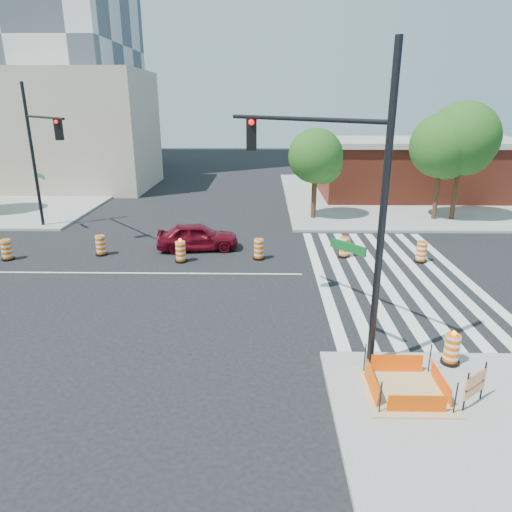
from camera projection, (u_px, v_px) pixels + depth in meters
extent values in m
plane|color=black|center=(148.00, 273.00, 20.69)|extent=(120.00, 120.00, 0.00)
cube|color=gray|center=(419.00, 196.00, 37.41)|extent=(22.00, 22.00, 0.15)
cube|color=silver|center=(320.00, 274.00, 20.55)|extent=(0.45, 13.50, 0.01)
cube|color=silver|center=(340.00, 274.00, 20.54)|extent=(0.45, 13.50, 0.01)
cube|color=silver|center=(360.00, 274.00, 20.52)|extent=(0.45, 13.50, 0.01)
cube|color=silver|center=(380.00, 275.00, 20.51)|extent=(0.45, 13.50, 0.01)
cube|color=silver|center=(400.00, 275.00, 20.49)|extent=(0.45, 13.50, 0.01)
cube|color=silver|center=(420.00, 275.00, 20.47)|extent=(0.45, 13.50, 0.01)
cube|color=silver|center=(440.00, 275.00, 20.46)|extent=(0.45, 13.50, 0.01)
cube|color=silver|center=(460.00, 275.00, 20.44)|extent=(0.45, 13.50, 0.01)
cube|color=silver|center=(148.00, 273.00, 20.69)|extent=(14.00, 0.12, 0.01)
cube|color=tan|center=(405.00, 391.00, 11.95)|extent=(2.20, 2.20, 0.05)
cube|color=#FE5205|center=(417.00, 404.00, 11.02)|extent=(1.44, 0.02, 0.55)
cube|color=#FE5205|center=(397.00, 364.00, 12.72)|extent=(1.44, 0.02, 0.55)
cube|color=#FE5205|center=(372.00, 382.00, 11.89)|extent=(0.02, 1.44, 0.55)
cube|color=#FE5205|center=(441.00, 383.00, 11.86)|extent=(0.02, 1.44, 0.55)
cylinder|color=black|center=(380.00, 398.00, 10.98)|extent=(0.04, 0.04, 0.90)
cylinder|color=black|center=(456.00, 399.00, 10.95)|extent=(0.04, 0.04, 0.90)
cylinder|color=black|center=(365.00, 358.00, 12.68)|extent=(0.04, 0.04, 0.90)
cylinder|color=black|center=(430.00, 359.00, 12.65)|extent=(0.04, 0.04, 0.90)
cube|color=maroon|center=(422.00, 171.00, 36.76)|extent=(16.00, 8.00, 4.20)
cube|color=gray|center=(425.00, 142.00, 36.03)|extent=(16.50, 8.50, 0.40)
cube|color=tan|center=(69.00, 131.00, 40.14)|extent=(14.00, 10.00, 10.00)
imported|color=#5D0814|center=(198.00, 236.00, 23.81)|extent=(4.38, 2.22, 1.43)
cylinder|color=black|center=(383.00, 217.00, 11.94)|extent=(0.20, 0.20, 8.70)
cylinder|color=black|center=(299.00, 119.00, 13.58)|extent=(4.28, 5.09, 0.13)
cube|color=black|center=(251.00, 134.00, 15.44)|extent=(0.35, 0.30, 1.09)
sphere|color=#FF0C0C|center=(251.00, 122.00, 15.15)|extent=(0.20, 0.20, 0.20)
cube|color=#0C591E|center=(348.00, 247.00, 13.09)|extent=(0.87, 1.03, 0.27)
cylinder|color=black|center=(33.00, 157.00, 27.00)|extent=(0.19, 0.19, 8.34)
cylinder|color=black|center=(43.00, 117.00, 24.01)|extent=(4.22, 4.78, 0.13)
cube|color=black|center=(59.00, 129.00, 22.59)|extent=(0.33, 0.29, 1.04)
sphere|color=#FF0C0C|center=(56.00, 122.00, 22.31)|extent=(0.19, 0.19, 0.19)
cube|color=#0C591E|center=(41.00, 176.00, 26.58)|extent=(0.86, 0.97, 0.26)
cylinder|color=black|center=(450.00, 362.00, 13.26)|extent=(0.53, 0.53, 0.09)
cylinder|color=#FF5E05|center=(452.00, 348.00, 13.12)|extent=(0.43, 0.43, 0.85)
sphere|color=#FF990C|center=(454.00, 333.00, 12.96)|extent=(0.14, 0.14, 0.14)
cube|color=#FF5E05|center=(476.00, 379.00, 11.23)|extent=(0.74, 0.58, 0.30)
cube|color=#FF5E05|center=(474.00, 391.00, 11.34)|extent=(0.74, 0.58, 0.23)
cylinder|color=black|center=(466.00, 392.00, 11.07)|extent=(0.04, 0.04, 1.06)
cylinder|color=black|center=(483.00, 381.00, 11.52)|extent=(0.04, 0.04, 1.06)
cylinder|color=#382314|center=(314.00, 192.00, 29.58)|extent=(0.34, 0.34, 3.69)
sphere|color=#1A4C15|center=(316.00, 156.00, 28.85)|extent=(3.46, 3.46, 3.46)
sphere|color=#1A4C15|center=(323.00, 164.00, 29.32)|extent=(2.54, 2.54, 2.54)
sphere|color=#1A4C15|center=(309.00, 162.00, 28.77)|extent=(2.31, 2.31, 2.31)
cylinder|color=#382314|center=(437.00, 188.00, 29.17)|extent=(0.29, 0.29, 4.29)
sphere|color=#1A4C15|center=(443.00, 145.00, 28.32)|extent=(4.02, 4.02, 4.02)
sphere|color=#1A4C15|center=(447.00, 156.00, 28.78)|extent=(2.95, 2.95, 2.95)
sphere|color=#1A4C15|center=(437.00, 152.00, 28.28)|extent=(2.68, 2.68, 2.68)
cylinder|color=#382314|center=(456.00, 185.00, 29.08)|extent=(0.31, 0.31, 4.70)
sphere|color=#1A4C15|center=(463.00, 138.00, 28.14)|extent=(4.41, 4.41, 4.41)
sphere|color=#1A4C15|center=(467.00, 149.00, 28.64)|extent=(3.23, 3.23, 3.23)
sphere|color=#1A4C15|center=(457.00, 145.00, 28.10)|extent=(2.94, 2.94, 2.94)
cylinder|color=black|center=(8.00, 259.00, 22.46)|extent=(0.60, 0.60, 0.10)
cylinder|color=#FF5E05|center=(7.00, 249.00, 22.30)|extent=(0.48, 0.48, 0.95)
cylinder|color=black|center=(102.00, 254.00, 23.16)|extent=(0.60, 0.60, 0.10)
cylinder|color=#FF5E05|center=(101.00, 245.00, 23.00)|extent=(0.48, 0.48, 0.95)
cylinder|color=black|center=(181.00, 261.00, 22.17)|extent=(0.60, 0.60, 0.10)
cylinder|color=#FF5E05|center=(181.00, 251.00, 22.01)|extent=(0.48, 0.48, 0.95)
sphere|color=#FF990C|center=(180.00, 240.00, 21.83)|extent=(0.16, 0.16, 0.16)
cylinder|color=black|center=(259.00, 258.00, 22.56)|extent=(0.60, 0.60, 0.10)
cylinder|color=#FF5E05|center=(259.00, 248.00, 22.40)|extent=(0.48, 0.48, 0.95)
cylinder|color=black|center=(344.00, 256.00, 22.87)|extent=(0.60, 0.60, 0.10)
cylinder|color=#FF5E05|center=(344.00, 246.00, 22.71)|extent=(0.48, 0.48, 0.95)
cylinder|color=black|center=(420.00, 261.00, 22.14)|extent=(0.60, 0.60, 0.10)
cylinder|color=#FF5E05|center=(422.00, 251.00, 21.98)|extent=(0.48, 0.48, 0.95)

